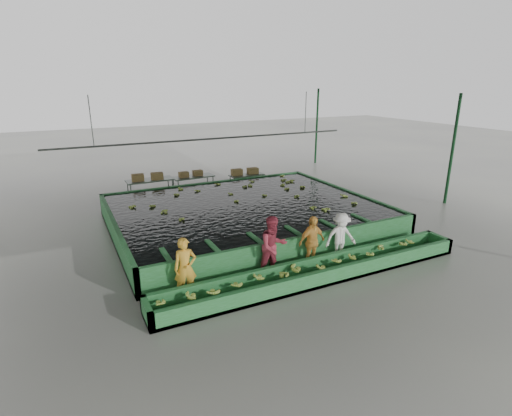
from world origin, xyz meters
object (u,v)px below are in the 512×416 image
packing_table_right (247,182)px  packing_table_left (151,189)px  worker_a (185,268)px  box_stack_right (245,174)px  box_stack_left (148,180)px  sorting_trough (319,271)px  packing_table_mid (194,185)px  flotation_tank (245,214)px  worker_b (273,247)px  box_stack_mid (191,176)px  worker_d (341,237)px  worker_c (312,242)px

packing_table_right → packing_table_left: bearing=175.0°
worker_a → packing_table_right: 11.00m
packing_table_right → box_stack_right: size_ratio=1.27×
worker_a → box_stack_left: (1.04, 9.50, 0.17)m
sorting_trough → packing_table_mid: 10.39m
box_stack_right → box_stack_left: bearing=176.6°
flotation_tank → packing_table_left: size_ratio=4.56×
worker_b → box_stack_left: (-1.60, 9.50, 0.07)m
packing_table_left → box_stack_mid: (2.05, 0.02, 0.44)m
worker_a → packing_table_mid: worker_a is taller
sorting_trough → worker_b: bearing=143.5°
sorting_trough → packing_table_left: bearing=103.9°
packing_table_left → box_stack_right: 4.88m
worker_b → worker_d: size_ratio=1.17×
worker_a → worker_c: size_ratio=1.00×
packing_table_mid → packing_table_right: bearing=-8.8°
worker_c → box_stack_right: size_ratio=1.15×
packing_table_mid → box_stack_left: box_stack_left is taller
packing_table_right → sorting_trough: bearing=-103.4°
box_stack_left → box_stack_mid: bearing=2.7°
flotation_tank → packing_table_left: bearing=115.9°
worker_c → box_stack_left: bearing=101.3°
packing_table_left → packing_table_right: packing_table_left is taller
packing_table_right → worker_a: bearing=-123.6°
packing_table_left → worker_d: bearing=-67.7°
worker_d → packing_table_left: bearing=124.6°
flotation_tank → box_stack_mid: (-0.52, 5.31, 0.48)m
packing_table_mid → packing_table_right: 2.81m
worker_b → packing_table_mid: 9.61m
worker_b → packing_table_mid: bearing=84.0°
sorting_trough → packing_table_mid: size_ratio=4.87×
flotation_tank → worker_d: worker_d is taller
worker_c → box_stack_mid: bearing=88.8°
box_stack_left → worker_d: bearing=-66.9°
packing_table_right → box_stack_mid: bearing=171.0°
worker_d → box_stack_right: size_ratio=1.11×
box_stack_mid → packing_table_mid: bearing=-15.3°
packing_table_mid → box_stack_mid: bearing=164.7°
packing_table_right → packing_table_mid: bearing=171.2°
worker_c → box_stack_mid: worker_c is taller
packing_table_left → box_stack_right: bearing=-4.4°
worker_b → box_stack_right: 9.80m
sorting_trough → packing_table_left: packing_table_left is taller
packing_table_right → box_stack_mid: box_stack_mid is taller
worker_d → packing_table_right: bearing=96.0°
sorting_trough → worker_c: 1.02m
box_stack_left → worker_c: bearing=-72.8°
sorting_trough → worker_c: (0.26, 0.80, 0.57)m
flotation_tank → worker_b: worker_b is taller
flotation_tank → worker_a: bearing=-130.9°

